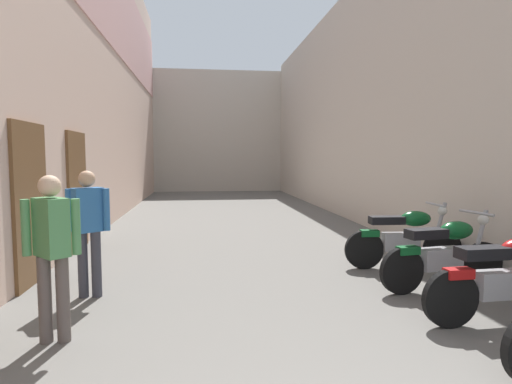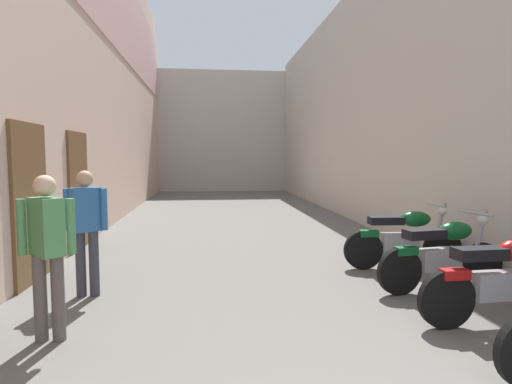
{
  "view_description": "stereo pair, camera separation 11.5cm",
  "coord_description": "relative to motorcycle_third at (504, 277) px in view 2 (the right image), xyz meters",
  "views": [
    {
      "loc": [
        -0.88,
        -0.46,
        1.73
      ],
      "look_at": [
        0.13,
        7.3,
        1.09
      ],
      "focal_mm": 29.82,
      "sensor_mm": 36.0,
      "label": 1
    },
    {
      "loc": [
        -0.77,
        -0.47,
        1.73
      ],
      "look_at": [
        0.13,
        7.3,
        1.09
      ],
      "focal_mm": 29.82,
      "sensor_mm": 36.0,
      "label": 2
    }
  ],
  "objects": [
    {
      "name": "motorcycle_fourth",
      "position": [
        -0.0,
        1.13,
        0.0
      ],
      "size": [
        1.84,
        0.58,
        1.04
      ],
      "color": "black",
      "rests_on": "ground"
    },
    {
      "name": "motorcycle_fifth",
      "position": [
        -0.0,
        2.24,
        0.0
      ],
      "size": [
        1.85,
        0.58,
        1.04
      ],
      "color": "black",
      "rests_on": "ground"
    },
    {
      "name": "pedestrian_mid_alley",
      "position": [
        -4.51,
        0.14,
        0.42
      ],
      "size": [
        0.52,
        0.38,
        1.57
      ],
      "color": "#564C47",
      "rests_on": "ground"
    },
    {
      "name": "pedestrian_further_down",
      "position": [
        -4.51,
        1.44,
        0.42
      ],
      "size": [
        0.52,
        0.36,
        1.57
      ],
      "color": "#383842",
      "rests_on": "ground"
    },
    {
      "name": "building_right",
      "position": [
        1.14,
        7.05,
        2.67
      ],
      "size": [
        0.45,
        21.08,
        6.34
      ],
      "color": "beige",
      "rests_on": "ground"
    },
    {
      "name": "motorcycle_third",
      "position": [
        0.0,
        0.0,
        0.0
      ],
      "size": [
        1.85,
        0.58,
        1.04
      ],
      "color": "black",
      "rests_on": "ground"
    },
    {
      "name": "ground_plane",
      "position": [
        -2.25,
        5.06,
        -0.5
      ],
      "size": [
        37.08,
        37.08,
        0.0
      ],
      "primitive_type": "plane",
      "color": "#66635E"
    },
    {
      "name": "building_left",
      "position": [
        -5.64,
        7.01,
        3.68
      ],
      "size": [
        0.45,
        21.08,
        8.3
      ],
      "color": "beige",
      "rests_on": "ground"
    },
    {
      "name": "building_far_end",
      "position": [
        -2.25,
        18.59,
        2.53
      ],
      "size": [
        9.39,
        2.0,
        6.07
      ],
      "primitive_type": "cube",
      "color": "beige",
      "rests_on": "ground"
    }
  ]
}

